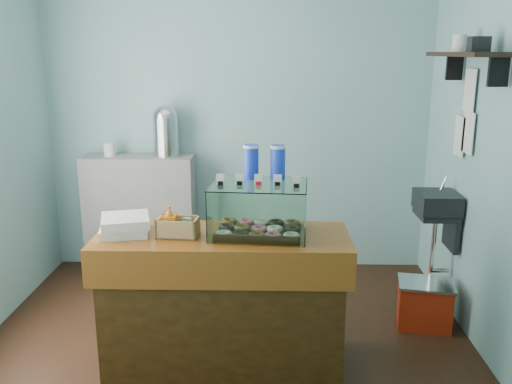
{
  "coord_description": "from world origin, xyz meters",
  "views": [
    {
      "loc": [
        0.29,
        -3.47,
        2.02
      ],
      "look_at": [
        0.21,
        -0.15,
        1.15
      ],
      "focal_mm": 38.0,
      "sensor_mm": 36.0,
      "label": 1
    }
  ],
  "objects_px": {
    "display_case": "(260,206)",
    "coffee_urn": "(166,129)",
    "counter": "(223,300)",
    "red_cooler": "(424,304)"
  },
  "relations": [
    {
      "from": "counter",
      "to": "display_case",
      "type": "relative_size",
      "value": 2.54
    },
    {
      "from": "display_case",
      "to": "red_cooler",
      "type": "xyz_separation_m",
      "value": [
        1.23,
        0.48,
        -0.89
      ]
    },
    {
      "from": "counter",
      "to": "red_cooler",
      "type": "distance_m",
      "value": 1.59
    },
    {
      "from": "display_case",
      "to": "coffee_urn",
      "type": "bearing_deg",
      "value": 124.21
    },
    {
      "from": "red_cooler",
      "to": "coffee_urn",
      "type": "bearing_deg",
      "value": 164.06
    },
    {
      "from": "counter",
      "to": "red_cooler",
      "type": "height_order",
      "value": "counter"
    },
    {
      "from": "counter",
      "to": "coffee_urn",
      "type": "distance_m",
      "value": 1.92
    },
    {
      "from": "display_case",
      "to": "red_cooler",
      "type": "height_order",
      "value": "display_case"
    },
    {
      "from": "counter",
      "to": "coffee_urn",
      "type": "relative_size",
      "value": 3.46
    },
    {
      "from": "counter",
      "to": "display_case",
      "type": "distance_m",
      "value": 0.66
    }
  ]
}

